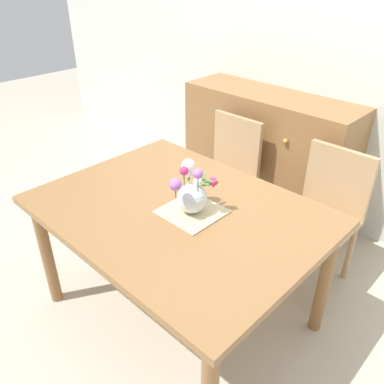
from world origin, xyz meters
name	(u,v)px	position (x,y,z in m)	size (l,w,h in m)	color
ground_plane	(180,312)	(0.00, 0.00, 0.00)	(12.00, 12.00, 0.00)	#B7AD99
back_wall	(343,39)	(0.00, 1.60, 1.40)	(7.00, 0.10, 2.80)	silver
dining_table	(179,222)	(0.00, 0.00, 0.68)	(1.46, 1.10, 0.76)	olive
chair_left	(227,168)	(-0.40, 0.89, 0.52)	(0.42, 0.42, 0.90)	tan
chair_right	(325,209)	(0.40, 0.89, 0.52)	(0.42, 0.42, 0.90)	tan
dresser	(265,154)	(-0.35, 1.33, 0.50)	(1.40, 0.47, 1.00)	olive
placemat	(192,212)	(0.08, 0.02, 0.77)	(0.29, 0.29, 0.01)	#CCB789
flower_vase	(192,192)	(0.07, 0.02, 0.88)	(0.20, 0.25, 0.26)	silver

